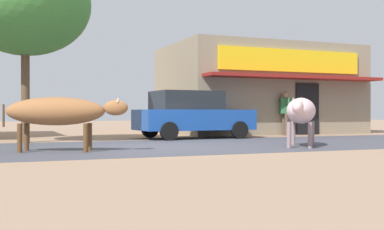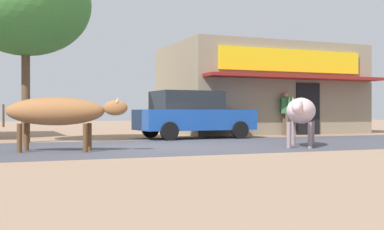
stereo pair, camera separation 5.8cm
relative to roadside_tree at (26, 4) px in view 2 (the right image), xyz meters
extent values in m
plane|color=#9C7B61|center=(3.33, -3.03, -4.15)|extent=(80.00, 80.00, 0.00)
cube|color=#464852|center=(3.33, -3.03, -4.15)|extent=(72.00, 5.78, 0.00)
cube|color=gray|center=(10.16, 3.88, -2.24)|extent=(8.13, 5.28, 3.82)
cube|color=yellow|center=(10.16, 1.18, -1.17)|extent=(6.50, 0.10, 0.90)
cube|color=maroon|center=(10.16, 0.79, -1.86)|extent=(7.80, 0.90, 0.12)
cube|color=black|center=(10.92, 1.21, -3.10)|extent=(1.10, 0.06, 2.10)
cylinder|color=brown|center=(0.00, 0.00, -2.70)|extent=(0.25, 0.25, 2.90)
ellipsoid|color=#3E8037|center=(0.00, 0.00, 0.01)|extent=(3.87, 3.87, 3.10)
cube|color=#1A479E|center=(5.60, 0.39, -3.50)|extent=(4.10, 2.01, 0.70)
cube|color=#1E2328|center=(5.30, 0.37, -2.83)|extent=(2.29, 1.77, 0.64)
cylinder|color=black|center=(6.86, 1.36, -3.85)|extent=(0.61, 0.21, 0.60)
cylinder|color=black|center=(6.95, -0.45, -3.85)|extent=(0.61, 0.21, 0.60)
cylinder|color=black|center=(4.25, 1.23, -3.85)|extent=(0.61, 0.21, 0.60)
cylinder|color=black|center=(4.34, -0.58, -3.85)|extent=(0.61, 0.21, 0.60)
ellipsoid|color=#996238|center=(0.48, -3.73, -3.22)|extent=(2.38, 1.46, 0.65)
ellipsoid|color=#996238|center=(1.78, -4.19, -3.14)|extent=(0.62, 0.45, 0.36)
cone|color=beige|center=(1.86, -4.12, -2.96)|extent=(0.06, 0.06, 0.12)
cone|color=beige|center=(1.80, -4.30, -2.96)|extent=(0.06, 0.06, 0.12)
cylinder|color=brown|center=(1.26, -3.73, -3.82)|extent=(0.11, 0.11, 0.65)
cylinder|color=brown|center=(1.09, -4.22, -3.82)|extent=(0.11, 0.11, 0.65)
cylinder|color=brown|center=(-0.13, -3.24, -3.82)|extent=(0.11, 0.11, 0.65)
cylinder|color=brown|center=(-0.30, -3.73, -3.82)|extent=(0.11, 0.11, 0.65)
cylinder|color=brown|center=(-0.63, -3.34, -3.32)|extent=(0.05, 0.05, 0.52)
ellipsoid|color=beige|center=(6.71, -4.44, -3.20)|extent=(1.86, 2.07, 0.68)
ellipsoid|color=beige|center=(5.91, -5.44, -3.11)|extent=(0.57, 0.61, 0.36)
cone|color=beige|center=(5.96, -5.54, -2.93)|extent=(0.06, 0.06, 0.12)
cone|color=beige|center=(5.80, -5.41, -2.93)|extent=(0.06, 0.06, 0.12)
cylinder|color=gray|center=(6.50, -5.12, -3.82)|extent=(0.11, 0.11, 0.66)
cylinder|color=gray|center=(6.09, -4.80, -3.82)|extent=(0.11, 0.11, 0.66)
cylinder|color=gray|center=(7.32, -4.08, -3.82)|extent=(0.11, 0.11, 0.66)
cylinder|color=gray|center=(6.92, -3.75, -3.82)|extent=(0.11, 0.11, 0.66)
cylinder|color=gray|center=(7.38, -3.59, -3.30)|extent=(0.05, 0.05, 0.54)
cylinder|color=brown|center=(9.75, 1.13, -3.72)|extent=(0.14, 0.14, 0.86)
cylinder|color=brown|center=(9.75, 0.95, -3.72)|extent=(0.14, 0.14, 0.86)
cube|color=#33723F|center=(9.75, 1.04, -2.98)|extent=(0.46, 0.37, 0.61)
sphere|color=tan|center=(9.75, 1.04, -2.56)|extent=(0.23, 0.23, 0.23)
cylinder|color=#33723F|center=(9.75, 1.30, -2.95)|extent=(0.09, 0.09, 0.55)
cylinder|color=#33723F|center=(9.75, 0.78, -2.95)|extent=(0.09, 0.09, 0.55)
camera|label=1|loc=(-0.71, -15.12, -3.25)|focal=44.82mm
camera|label=2|loc=(-0.65, -15.14, -3.25)|focal=44.82mm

